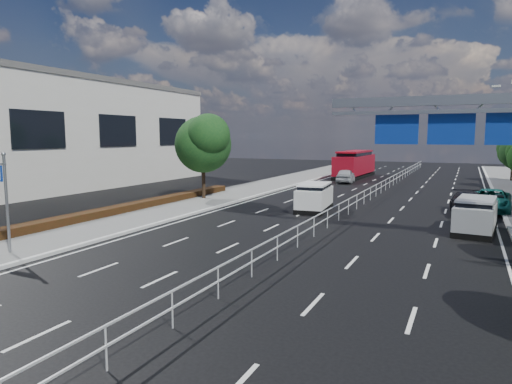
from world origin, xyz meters
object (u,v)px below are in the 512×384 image
at_px(white_minivan, 314,197).
at_px(near_car_silver, 346,176).
at_px(overhead_gantry, 469,122).
at_px(parked_car_teal, 491,200).
at_px(near_car_dark, 356,168).
at_px(red_bus, 355,164).
at_px(parked_car_dark, 469,204).
at_px(silver_minivan, 476,216).

distance_m(white_minivan, near_car_silver, 19.52).
bearing_deg(overhead_gantry, white_minivan, 144.56).
height_order(white_minivan, parked_car_teal, white_minivan).
distance_m(near_car_dark, parked_car_teal, 30.22).
distance_m(red_bus, near_car_dark, 5.06).
bearing_deg(red_bus, parked_car_teal, -54.94).
height_order(overhead_gantry, near_car_dark, overhead_gantry).
bearing_deg(parked_car_teal, parked_car_dark, -116.46).
distance_m(white_minivan, parked_car_dark, 9.74).
bearing_deg(parked_car_teal, near_car_silver, 136.61).
bearing_deg(white_minivan, parked_car_dark, 8.61).
bearing_deg(parked_car_dark, near_car_dark, 109.19).
height_order(near_car_dark, parked_car_teal, near_car_dark).
bearing_deg(near_car_silver, parked_car_teal, 125.41).
distance_m(parked_car_teal, parked_car_dark, 2.61).
relative_size(near_car_silver, near_car_dark, 0.91).
relative_size(near_car_silver, silver_minivan, 0.97).
distance_m(near_car_silver, silver_minivan, 25.76).
xyz_separation_m(red_bus, parked_car_dark, (12.65, -23.66, -0.97)).
xyz_separation_m(red_bus, near_car_dark, (-0.87, 4.90, -0.89)).
relative_size(parked_car_teal, parked_car_dark, 1.06).
xyz_separation_m(near_car_silver, silver_minivan, (12.41, -22.57, 0.15)).
distance_m(near_car_dark, parked_car_dark, 31.60).
xyz_separation_m(overhead_gantry, white_minivan, (-9.21, 6.56, -4.70)).
distance_m(red_bus, near_car_silver, 6.81).
xyz_separation_m(near_car_dark, parked_car_dark, (13.52, -28.57, -0.08)).
xyz_separation_m(near_car_silver, parked_car_dark, (12.09, -16.94, -0.03)).
bearing_deg(parked_car_dark, white_minivan, -171.90).
xyz_separation_m(overhead_gantry, near_car_dark, (-13.29, 37.52, -4.81)).
xyz_separation_m(overhead_gantry, parked_car_teal, (1.56, 11.19, -4.88)).
bearing_deg(overhead_gantry, red_bus, 110.84).
distance_m(near_car_dark, silver_minivan, 36.89).
distance_m(overhead_gantry, silver_minivan, 5.79).
bearing_deg(near_car_silver, near_car_dark, -90.01).
height_order(red_bus, silver_minivan, red_bus).
bearing_deg(parked_car_dark, parked_car_teal, 53.20).
bearing_deg(near_car_dark, overhead_gantry, 102.54).
xyz_separation_m(near_car_silver, parked_car_teal, (13.42, -14.70, -0.01)).
distance_m(near_car_silver, near_car_dark, 11.71).
height_order(red_bus, near_car_silver, red_bus).
height_order(near_car_silver, silver_minivan, silver_minivan).
relative_size(white_minivan, silver_minivan, 0.98).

